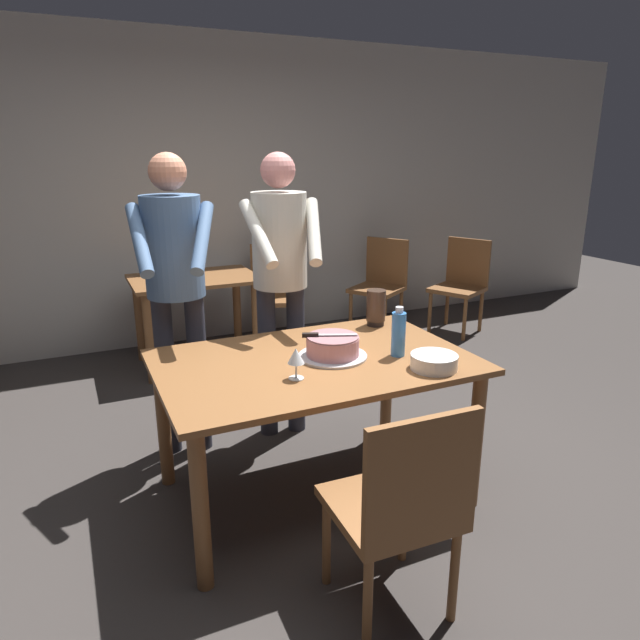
{
  "coord_description": "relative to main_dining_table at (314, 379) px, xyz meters",
  "views": [
    {
      "loc": [
        -1.05,
        -2.37,
        1.73
      ],
      "look_at": [
        0.09,
        0.14,
        0.9
      ],
      "focal_mm": 31.81,
      "sensor_mm": 36.0,
      "label": 1
    }
  ],
  "objects": [
    {
      "name": "ground_plane",
      "position": [
        0.0,
        0.0,
        -0.65
      ],
      "size": [
        14.0,
        14.0,
        0.0
      ],
      "primitive_type": "plane",
      "color": "#383330"
    },
    {
      "name": "back_wall",
      "position": [
        0.0,
        2.83,
        0.7
      ],
      "size": [
        10.0,
        0.12,
        2.7
      ],
      "primitive_type": "cube",
      "color": "#BCB7AD",
      "rests_on": "ground_plane"
    },
    {
      "name": "main_dining_table",
      "position": [
        0.0,
        0.0,
        0.0
      ],
      "size": [
        1.51,
        0.99,
        0.75
      ],
      "color": "brown",
      "rests_on": "ground_plane"
    },
    {
      "name": "cake_on_platter",
      "position": [
        0.09,
        -0.01,
        0.16
      ],
      "size": [
        0.34,
        0.34,
        0.11
      ],
      "color": "silver",
      "rests_on": "main_dining_table"
    },
    {
      "name": "cake_knife",
      "position": [
        0.03,
        0.02,
        0.22
      ],
      "size": [
        0.26,
        0.12,
        0.02
      ],
      "color": "silver",
      "rests_on": "cake_on_platter"
    },
    {
      "name": "plate_stack",
      "position": [
        0.46,
        -0.35,
        0.14
      ],
      "size": [
        0.22,
        0.22,
        0.07
      ],
      "color": "white",
      "rests_on": "main_dining_table"
    },
    {
      "name": "wine_glass_near",
      "position": [
        -0.17,
        -0.19,
        0.21
      ],
      "size": [
        0.08,
        0.08,
        0.14
      ],
      "color": "silver",
      "rests_on": "main_dining_table"
    },
    {
      "name": "water_bottle",
      "position": [
        0.4,
        -0.12,
        0.22
      ],
      "size": [
        0.07,
        0.07,
        0.25
      ],
      "color": "#387AC6",
      "rests_on": "main_dining_table"
    },
    {
      "name": "hurricane_lamp",
      "position": [
        0.55,
        0.36,
        0.21
      ],
      "size": [
        0.11,
        0.11,
        0.21
      ],
      "color": "black",
      "rests_on": "main_dining_table"
    },
    {
      "name": "person_cutting_cake",
      "position": [
        0.1,
        0.71,
        0.43
      ],
      "size": [
        0.46,
        0.57,
        1.72
      ],
      "color": "#2D2D38",
      "rests_on": "ground_plane"
    },
    {
      "name": "person_standing_beside",
      "position": [
        -0.51,
        0.74,
        0.43
      ],
      "size": [
        0.46,
        0.57,
        1.72
      ],
      "color": "#2D2D38",
      "rests_on": "ground_plane"
    },
    {
      "name": "chair_near_side",
      "position": [
        -0.04,
        -0.87,
        -0.15
      ],
      "size": [
        0.45,
        0.45,
        0.9
      ],
      "color": "brown",
      "rests_on": "ground_plane"
    },
    {
      "name": "background_table",
      "position": [
        -0.11,
        2.13,
        -0.07
      ],
      "size": [
        1.0,
        0.7,
        0.74
      ],
      "color": "brown",
      "rests_on": "ground_plane"
    },
    {
      "name": "background_chair_1",
      "position": [
        1.73,
        2.29,
        -0.15
      ],
      "size": [
        0.61,
        0.61,
        0.9
      ],
      "color": "brown",
      "rests_on": "ground_plane"
    },
    {
      "name": "background_chair_2",
      "position": [
        0.67,
        2.38,
        -0.15
      ],
      "size": [
        0.56,
        0.56,
        0.9
      ],
      "color": "brown",
      "rests_on": "ground_plane"
    },
    {
      "name": "background_chair_3",
      "position": [
        2.44,
        1.96,
        -0.15
      ],
      "size": [
        0.59,
        0.59,
        0.9
      ],
      "color": "brown",
      "rests_on": "ground_plane"
    }
  ]
}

